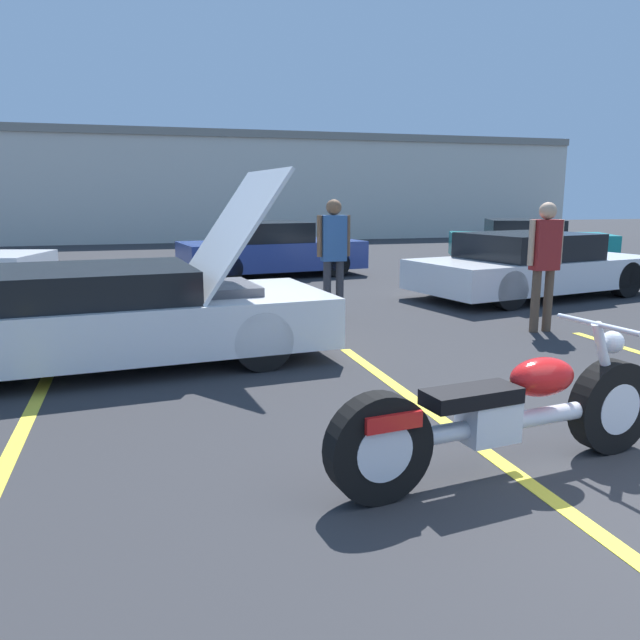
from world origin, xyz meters
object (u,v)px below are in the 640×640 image
object	(u,v)px
parked_car_mid_left_row	(270,250)
spectator_near_motorcycle	(334,248)
spectator_by_show_car	(545,255)
show_car_hood_open	(110,315)
parked_car_right_row	(528,242)
parked_car_mid_right_row	(532,266)
motorcycle	(505,416)

from	to	relation	value
parked_car_mid_left_row	spectator_near_motorcycle	xyz separation A→B (m)	(-0.13, -5.25, 0.47)
parked_car_mid_left_row	spectator_by_show_car	size ratio (longest dim) A/B	2.47
show_car_hood_open	parked_car_mid_left_row	world-z (taller)	show_car_hood_open
spectator_near_motorcycle	spectator_by_show_car	distance (m)	2.99
parked_car_right_row	spectator_near_motorcycle	distance (m)	9.42
parked_car_mid_right_row	spectator_by_show_car	size ratio (longest dim) A/B	2.80
parked_car_mid_left_row	spectator_by_show_car	xyz separation A→B (m)	(2.27, -7.03, 0.45)
show_car_hood_open	parked_car_right_row	xyz separation A→B (m)	(10.55, 7.72, 0.04)
spectator_near_motorcycle	show_car_hood_open	bearing A→B (deg)	-148.80
parked_car_right_row	parked_car_mid_left_row	xyz separation A→B (m)	(-7.27, -0.57, -0.00)
show_car_hood_open	parked_car_mid_right_row	xyz separation A→B (m)	(7.24, 2.79, 0.01)
show_car_hood_open	spectator_by_show_car	world-z (taller)	show_car_hood_open
spectator_near_motorcycle	motorcycle	bearing A→B (deg)	-95.95
motorcycle	parked_car_right_row	xyz separation A→B (m)	(7.98, 11.36, 0.19)
spectator_by_show_car	parked_car_mid_right_row	bearing A→B (deg)	57.58
parked_car_mid_right_row	spectator_near_motorcycle	size ratio (longest dim) A/B	2.75
parked_car_mid_right_row	spectator_by_show_car	bearing A→B (deg)	-133.48
show_car_hood_open	parked_car_right_row	size ratio (longest dim) A/B	1.08
parked_car_mid_right_row	spectator_near_motorcycle	xyz separation A→B (m)	(-4.09, -0.88, 0.50)
show_car_hood_open	spectator_by_show_car	xyz separation A→B (m)	(5.55, 0.12, 0.49)
motorcycle	spectator_near_motorcycle	world-z (taller)	spectator_near_motorcycle
motorcycle	show_car_hood_open	size ratio (longest dim) A/B	0.52
show_car_hood_open	parked_car_mid_right_row	world-z (taller)	show_car_hood_open
show_car_hood_open	parked_car_right_row	bearing A→B (deg)	31.21
spectator_by_show_car	show_car_hood_open	bearing A→B (deg)	-178.75
spectator_near_motorcycle	parked_car_mid_left_row	bearing A→B (deg)	88.61
motorcycle	spectator_by_show_car	xyz separation A→B (m)	(2.97, 3.76, 0.64)
show_car_hood_open	spectator_by_show_car	size ratio (longest dim) A/B	2.84
motorcycle	parked_car_mid_left_row	distance (m)	10.82
parked_car_mid_left_row	spectator_by_show_car	bearing A→B (deg)	-79.31
parked_car_mid_right_row	parked_car_right_row	world-z (taller)	parked_car_right_row
parked_car_right_row	parked_car_mid_right_row	bearing A→B (deg)	-100.92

